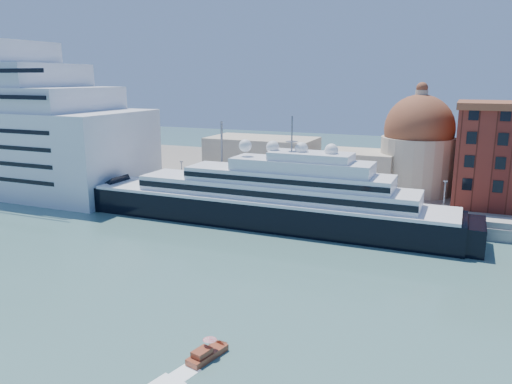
% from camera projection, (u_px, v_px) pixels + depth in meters
% --- Properties ---
extents(ground, '(400.00, 400.00, 0.00)m').
position_uv_depth(ground, '(241.00, 263.00, 83.58)').
color(ground, '#39625E').
rests_on(ground, ground).
extents(quay, '(180.00, 10.00, 2.50)m').
position_uv_depth(quay, '(303.00, 209.00, 113.80)').
color(quay, gray).
rests_on(quay, ground).
extents(land, '(260.00, 72.00, 2.00)m').
position_uv_depth(land, '(344.00, 177.00, 150.63)').
color(land, slate).
rests_on(land, ground).
extents(quay_fence, '(180.00, 0.10, 1.20)m').
position_uv_depth(quay_fence, '(297.00, 205.00, 109.35)').
color(quay_fence, slate).
rests_on(quay_fence, quay).
extents(superyacht, '(90.06, 12.49, 26.92)m').
position_uv_depth(superyacht, '(253.00, 202.00, 106.13)').
color(superyacht, black).
rests_on(superyacht, ground).
extents(service_barge, '(11.70, 5.73, 2.52)m').
position_uv_depth(service_barge, '(83.00, 204.00, 119.81)').
color(service_barge, white).
rests_on(service_barge, ground).
extents(water_taxi, '(2.94, 5.52, 2.50)m').
position_uv_depth(water_taxi, '(207.00, 353.00, 55.17)').
color(water_taxi, maroon).
rests_on(water_taxi, ground).
extents(church, '(66.00, 18.00, 25.50)m').
position_uv_depth(church, '(355.00, 154.00, 130.47)').
color(church, beige).
rests_on(church, land).
extents(lamp_posts, '(120.80, 2.40, 18.00)m').
position_uv_depth(lamp_posts, '(249.00, 169.00, 115.15)').
color(lamp_posts, slate).
rests_on(lamp_posts, quay).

